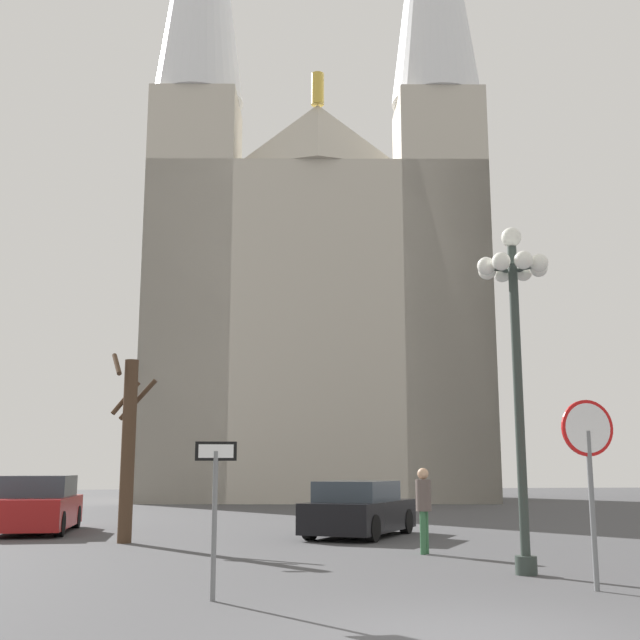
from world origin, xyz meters
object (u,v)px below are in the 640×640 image
Objects in this scene: stop_sign at (589,454)px; bare_tree at (128,445)px; one_way_arrow_sign at (215,499)px; parked_car_near_red at (38,506)px; parked_car_far_black at (359,510)px; street_lamp at (515,326)px; cathedral at (317,262)px; pedestrian_walking at (424,501)px.

bare_tree is at bearing 130.58° from stop_sign.
bare_tree reaches higher than one_way_arrow_sign.
parked_car_near_red reaches higher than parked_car_far_black.
parked_car_near_red is 8.83m from parked_car_far_black.
parked_car_far_black is at bearing 67.94° from one_way_arrow_sign.
bare_tree is at bearing 136.24° from street_lamp.
cathedral is 32.05m from street_lamp.
bare_tree reaches higher than pedestrian_walking.
one_way_arrow_sign is 0.46× the size of parked_car_near_red.
street_lamp is (-0.29, 1.82, 2.22)m from stop_sign.
street_lamp reaches higher than pedestrian_walking.
pedestrian_walking is (-0.77, 3.34, -3.09)m from street_lamp.
street_lamp is 9.94m from bare_tree.
stop_sign is 0.62× the size of parked_car_far_black.
parked_car_near_red is (-2.64, 3.52, -1.56)m from bare_tree.
stop_sign is 0.61× the size of parked_car_near_red.
cathedral is 35.25m from one_way_arrow_sign.
street_lamp is at bearing 99.13° from stop_sign.
parked_car_near_red is at bearing 133.34° from street_lamp.
parked_car_near_red is 2.60× the size of pedestrian_walking.
parked_car_near_red is at bearing 129.55° from stop_sign.
stop_sign is at bearing -50.45° from parked_car_near_red.
bare_tree is 6.07m from parked_car_far_black.
street_lamp is 1.32× the size of bare_tree.
cathedral is at bearing 84.44° from parked_car_far_black.
stop_sign is (-0.68, -32.51, -11.38)m from cathedral.
cathedral is 9.45× the size of parked_car_near_red.
bare_tree is at bearing -171.28° from parked_car_far_black.
pedestrian_walking reaches higher than parked_car_near_red.
street_lamp is 14.54m from parked_car_near_red.
street_lamp is at bearing 20.23° from one_way_arrow_sign.
parked_car_near_red is at bearing -117.59° from cathedral.
bare_tree is (-1.92, 8.64, 0.96)m from one_way_arrow_sign.
stop_sign is at bearing -91.20° from cathedral.
stop_sign reaches higher than parked_car_near_red.
cathedral is 9.42× the size of bare_tree.
cathedral reaches higher than stop_sign.
one_way_arrow_sign is at bearing -179.26° from stop_sign.
cathedral reaches higher than bare_tree.
pedestrian_walking is (-1.75, -27.35, -12.25)m from cathedral.
street_lamp is at bearing -76.98° from pedestrian_walking.
parked_car_near_red is (-9.99, 12.10, -1.21)m from stop_sign.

